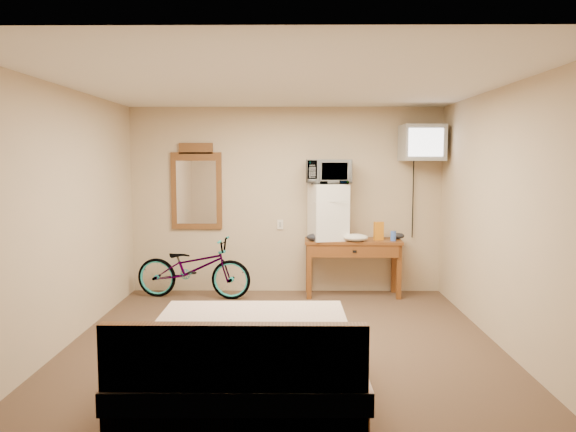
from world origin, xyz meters
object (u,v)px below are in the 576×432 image
at_px(mini_fridge, 328,212).
at_px(bicycle, 194,268).
at_px(desk, 353,250).
at_px(bed, 247,369).
at_px(wall_mirror, 196,188).
at_px(crt_television, 422,143).
at_px(microwave, 328,172).
at_px(blue_cup, 393,236).

relative_size(mini_fridge, bicycle, 0.49).
xyz_separation_m(desk, bed, (-1.12, -3.38, -0.33)).
xyz_separation_m(wall_mirror, bicycle, (0.01, -0.38, -1.03)).
bearing_deg(desk, crt_television, 1.19).
xyz_separation_m(microwave, wall_mirror, (-1.77, 0.23, -0.22)).
distance_m(blue_cup, bicycle, 2.63).
height_order(microwave, crt_television, crt_television).
xyz_separation_m(blue_cup, wall_mirror, (-2.61, 0.34, 0.61)).
bearing_deg(desk, bicycle, -177.00).
relative_size(wall_mirror, bicycle, 0.77).
xyz_separation_m(crt_television, bed, (-1.99, -3.39, -1.72)).
bearing_deg(bed, desk, 71.69).
distance_m(wall_mirror, bicycle, 1.09).
distance_m(desk, wall_mirror, 2.26).
height_order(wall_mirror, bed, wall_mirror).
bearing_deg(wall_mirror, bed, -75.00).
height_order(blue_cup, bicycle, blue_cup).
height_order(desk, blue_cup, blue_cup).
bearing_deg(bicycle, blue_cup, -82.11).
distance_m(blue_cup, bed, 3.72).
distance_m(desk, blue_cup, 0.55).
height_order(desk, microwave, microwave).
distance_m(mini_fridge, microwave, 0.53).
distance_m(desk, bed, 3.57).
bearing_deg(blue_cup, bed, -116.25).
distance_m(mini_fridge, crt_television, 1.50).
distance_m(mini_fridge, bicycle, 1.90).
distance_m(microwave, wall_mirror, 1.80).
bearing_deg(wall_mirror, blue_cup, -7.44).
bearing_deg(crt_television, bed, -120.41).
height_order(desk, crt_television, crt_television).
height_order(blue_cup, bed, bed).
xyz_separation_m(mini_fridge, crt_television, (1.20, -0.02, 0.90)).
bearing_deg(desk, wall_mirror, 172.64).
xyz_separation_m(microwave, bed, (-0.79, -3.41, -1.35)).
distance_m(desk, microwave, 1.07).
relative_size(wall_mirror, bed, 0.56).
bearing_deg(bed, blue_cup, 63.75).
xyz_separation_m(mini_fridge, microwave, (0.00, 0.00, 0.53)).
xyz_separation_m(desk, blue_cup, (0.51, -0.07, 0.19)).
distance_m(desk, crt_television, 1.65).
bearing_deg(bed, mini_fridge, 76.97).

